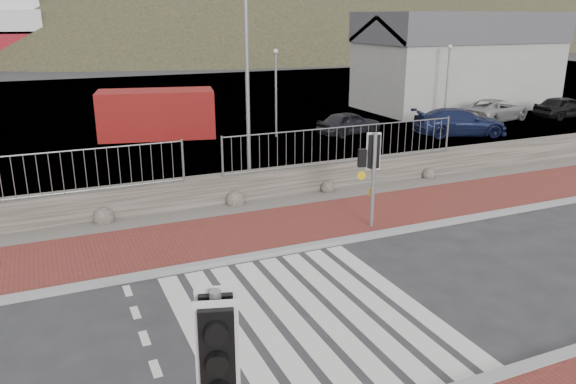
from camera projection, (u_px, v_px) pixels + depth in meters
name	position (u px, v px, depth m)	size (l,w,h in m)	color
ground	(307.00, 317.00, 10.82)	(220.00, 220.00, 0.00)	#28282B
sidewalk_far	(233.00, 236.00, 14.74)	(40.00, 3.00, 0.08)	brown
kerb_far	(252.00, 257.00, 13.43)	(40.00, 0.25, 0.12)	gray
zebra_crossing	(307.00, 317.00, 10.82)	(4.62, 5.60, 0.01)	silver
gravel_strip	(211.00, 213.00, 16.49)	(40.00, 1.50, 0.06)	#59544C
stone_wall	(203.00, 192.00, 17.06)	(40.00, 0.60, 0.90)	#423E36
railing	(202.00, 149.00, 16.52)	(18.07, 0.07, 1.22)	gray
quay	(114.00, 109.00, 35.18)	(120.00, 40.00, 0.50)	#4C4C4F
water	(75.00, 66.00, 65.73)	(220.00, 50.00, 0.05)	#3F4C54
harbor_building	(458.00, 60.00, 35.02)	(12.20, 6.20, 5.80)	#9E9E99
hills_backdrop	(121.00, 189.00, 97.06)	(254.00, 90.00, 100.00)	#272C1A
traffic_signal_near	(218.00, 366.00, 5.67)	(0.49, 0.37, 3.00)	gray
traffic_signal_far	(373.00, 160.00, 14.75)	(0.66, 0.36, 2.67)	gray
streetlight	(250.00, 68.00, 17.45)	(1.50, 0.51, 7.15)	gray
shipping_container	(157.00, 114.00, 26.66)	(5.34, 2.23, 2.23)	maroon
car_a	(349.00, 123.00, 27.37)	(1.35, 3.35, 1.14)	black
car_b	(452.00, 122.00, 27.74)	(1.19, 3.42, 1.13)	#5C0D19
car_c	(460.00, 122.00, 27.12)	(1.83, 4.50, 1.31)	#131B3E
car_d	(495.00, 110.00, 30.93)	(2.03, 4.39, 1.22)	gray
car_e	(563.00, 107.00, 31.88)	(1.47, 3.66, 1.25)	black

